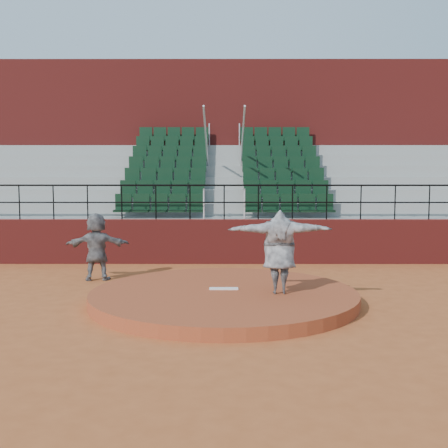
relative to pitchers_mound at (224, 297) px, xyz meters
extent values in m
plane|color=#AD5327|center=(0.00, 0.00, -0.12)|extent=(90.00, 90.00, 0.00)
cylinder|color=#9C4223|center=(0.00, 0.00, 0.00)|extent=(5.50, 5.50, 0.25)
cube|color=white|center=(0.00, 0.15, 0.14)|extent=(0.60, 0.15, 0.03)
cube|color=maroon|center=(0.00, 5.00, 0.53)|extent=(24.00, 0.30, 1.30)
cylinder|color=black|center=(0.00, 5.00, 2.17)|extent=(24.00, 0.05, 0.05)
cylinder|color=black|center=(0.00, 5.00, 1.68)|extent=(24.00, 0.04, 0.04)
cylinder|color=black|center=(-6.00, 5.00, 1.67)|extent=(0.04, 0.04, 1.00)
cylinder|color=black|center=(-5.00, 5.00, 1.67)|extent=(0.04, 0.04, 1.00)
cylinder|color=black|center=(-4.00, 5.00, 1.67)|extent=(0.04, 0.04, 1.00)
cylinder|color=black|center=(-3.00, 5.00, 1.67)|extent=(0.04, 0.04, 1.00)
cylinder|color=black|center=(-2.00, 5.00, 1.67)|extent=(0.04, 0.04, 1.00)
cylinder|color=black|center=(-1.00, 5.00, 1.67)|extent=(0.04, 0.04, 1.00)
cylinder|color=black|center=(0.00, 5.00, 1.67)|extent=(0.04, 0.04, 1.00)
cylinder|color=black|center=(1.00, 5.00, 1.67)|extent=(0.04, 0.04, 1.00)
cylinder|color=black|center=(2.00, 5.00, 1.67)|extent=(0.04, 0.04, 1.00)
cylinder|color=black|center=(3.00, 5.00, 1.67)|extent=(0.04, 0.04, 1.00)
cylinder|color=black|center=(4.00, 5.00, 1.67)|extent=(0.04, 0.04, 1.00)
cylinder|color=black|center=(5.00, 5.00, 1.67)|extent=(0.04, 0.04, 1.00)
cylinder|color=black|center=(6.00, 5.00, 1.67)|extent=(0.04, 0.04, 1.00)
cube|color=gray|center=(0.00, 5.58, 0.53)|extent=(24.00, 0.85, 1.30)
cube|color=black|center=(-1.98, 5.59, 1.54)|extent=(2.75, 0.48, 0.72)
cube|color=black|center=(1.98, 5.59, 1.54)|extent=(2.75, 0.48, 0.72)
cube|color=gray|center=(0.00, 6.43, 0.73)|extent=(24.00, 0.85, 1.70)
cube|color=black|center=(-1.98, 6.44, 1.94)|extent=(2.75, 0.48, 0.72)
cube|color=black|center=(1.98, 6.44, 1.94)|extent=(2.75, 0.48, 0.72)
cube|color=gray|center=(0.00, 7.28, 0.93)|extent=(24.00, 0.85, 2.10)
cube|color=black|center=(-1.98, 7.29, 2.33)|extent=(2.75, 0.48, 0.72)
cube|color=black|center=(1.98, 7.29, 2.33)|extent=(2.75, 0.48, 0.72)
cube|color=gray|center=(0.00, 8.12, 1.12)|extent=(24.00, 0.85, 2.50)
cube|color=black|center=(-1.98, 8.13, 2.73)|extent=(2.75, 0.48, 0.72)
cube|color=black|center=(1.98, 8.13, 2.73)|extent=(2.75, 0.48, 0.72)
cube|color=gray|center=(0.00, 8.97, 1.33)|extent=(24.00, 0.85, 2.90)
cube|color=black|center=(-1.98, 8.98, 3.14)|extent=(2.75, 0.48, 0.72)
cube|color=black|center=(1.98, 8.98, 3.14)|extent=(2.75, 0.48, 0.72)
cube|color=gray|center=(0.00, 9.82, 1.52)|extent=(24.00, 0.85, 3.30)
cube|color=black|center=(-1.98, 9.83, 3.53)|extent=(2.75, 0.48, 0.72)
cube|color=black|center=(1.98, 9.83, 3.53)|extent=(2.75, 0.48, 0.72)
cube|color=gray|center=(0.00, 10.68, 1.73)|extent=(24.00, 0.85, 3.70)
cube|color=black|center=(-1.98, 10.69, 3.94)|extent=(2.75, 0.48, 0.72)
cube|color=black|center=(1.98, 10.69, 3.94)|extent=(2.75, 0.48, 0.72)
cylinder|color=silver|center=(-0.60, 8.12, 3.28)|extent=(0.06, 5.97, 2.46)
cylinder|color=silver|center=(0.60, 8.12, 3.28)|extent=(0.06, 5.97, 2.46)
cube|color=maroon|center=(0.00, 12.60, 3.43)|extent=(24.00, 3.00, 7.10)
imported|color=black|center=(1.12, -0.22, 0.97)|extent=(2.08, 0.58, 1.69)
imported|color=black|center=(-3.16, 2.43, 0.72)|extent=(1.60, 0.63, 1.69)
camera|label=1|loc=(0.03, -11.38, 2.58)|focal=45.00mm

